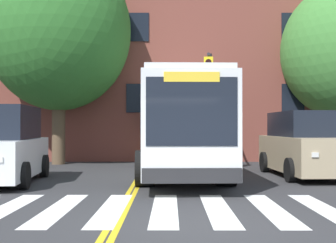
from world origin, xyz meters
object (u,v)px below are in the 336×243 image
object	(u,v)px
traffic_light_overhead	(207,89)
street_tree_curbside_small	(56,31)
car_tan_far_lane	(302,146)
city_bus	(177,125)
car_navy_behind_bus	(148,143)

from	to	relation	value
traffic_light_overhead	street_tree_curbside_small	xyz separation A→B (m)	(-6.68, 2.40, 2.85)
traffic_light_overhead	street_tree_curbside_small	size ratio (longest dim) A/B	0.50
car_tan_far_lane	traffic_light_overhead	xyz separation A→B (m)	(-3.03, 2.86, 2.17)
city_bus	car_tan_far_lane	bearing A→B (deg)	-13.61
city_bus	street_tree_curbside_small	size ratio (longest dim) A/B	1.25
city_bus	traffic_light_overhead	distance (m)	2.65
city_bus	traffic_light_overhead	world-z (taller)	traffic_light_overhead
city_bus	car_navy_behind_bus	xyz separation A→B (m)	(-1.36, 8.80, -0.99)
city_bus	car_navy_behind_bus	bearing A→B (deg)	98.76
city_bus	car_tan_far_lane	size ratio (longest dim) A/B	2.29
car_tan_far_lane	car_navy_behind_bus	size ratio (longest dim) A/B	1.11
car_navy_behind_bus	street_tree_curbside_small	world-z (taller)	street_tree_curbside_small
car_navy_behind_bus	street_tree_curbside_small	distance (m)	8.08
traffic_light_overhead	street_tree_curbside_small	distance (m)	7.65
car_tan_far_lane	car_navy_behind_bus	xyz separation A→B (m)	(-5.67, 9.85, -0.26)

